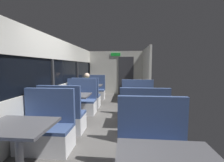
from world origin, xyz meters
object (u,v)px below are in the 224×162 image
at_px(bench_mid_window_facing_end, 63,118).
at_px(bench_far_window_facing_entry, 94,92).
at_px(bench_front_aisle_facing_entry, 153,157).
at_px(coffee_cup_primary, 146,97).
at_px(dining_table_rear_aisle, 140,101).
at_px(dining_table_mid_window, 73,98).
at_px(coffee_cup_secondary, 65,93).
at_px(bench_rear_aisle_facing_entry, 138,106).
at_px(dining_table_near_window, 18,132).
at_px(dining_table_far_window, 91,87).
at_px(seated_passenger, 87,92).
at_px(bench_mid_window_facing_entry, 81,103).
at_px(bench_rear_aisle_facing_end, 143,124).
at_px(bench_far_window_facing_end, 87,98).
at_px(bench_near_window_facing_entry, 46,132).

height_order(bench_mid_window_facing_end, bench_far_window_facing_entry, same).
height_order(bench_front_aisle_facing_entry, coffee_cup_primary, bench_front_aisle_facing_entry).
relative_size(bench_far_window_facing_entry, dining_table_rear_aisle, 1.22).
relative_size(dining_table_mid_window, coffee_cup_primary, 10.00).
xyz_separation_m(dining_table_mid_window, coffee_cup_secondary, (-0.19, -0.10, 0.15)).
bearing_deg(bench_mid_window_facing_end, bench_rear_aisle_facing_entry, 33.81).
height_order(dining_table_rear_aisle, coffee_cup_primary, coffee_cup_primary).
height_order(bench_rear_aisle_facing_entry, coffee_cup_secondary, bench_rear_aisle_facing_entry).
distance_m(dining_table_near_window, bench_front_aisle_facing_entry, 1.82).
bearing_deg(dining_table_mid_window, bench_front_aisle_facing_entry, -48.59).
distance_m(dining_table_far_window, seated_passenger, 0.64).
relative_size(bench_rear_aisle_facing_entry, seated_passenger, 0.87).
bearing_deg(bench_mid_window_facing_end, coffee_cup_secondary, 107.82).
height_order(bench_mid_window_facing_entry, coffee_cup_primary, bench_mid_window_facing_entry).
relative_size(bench_mid_window_facing_entry, bench_rear_aisle_facing_entry, 1.00).
height_order(bench_rear_aisle_facing_end, coffee_cup_primary, bench_rear_aisle_facing_end).
xyz_separation_m(dining_table_mid_window, bench_far_window_facing_end, (0.00, 1.43, -0.31)).
relative_size(dining_table_far_window, coffee_cup_secondary, 10.00).
bearing_deg(coffee_cup_primary, dining_table_rear_aisle, 136.08).
bearing_deg(bench_far_window_facing_entry, dining_table_near_window, -90.00).
relative_size(dining_table_rear_aisle, seated_passenger, 0.71).
xyz_separation_m(dining_table_mid_window, bench_far_window_facing_entry, (0.00, 2.83, -0.31)).
xyz_separation_m(bench_rear_aisle_facing_entry, coffee_cup_secondary, (-1.98, -0.60, 0.46)).
bearing_deg(bench_rear_aisle_facing_entry, bench_near_window_facing_entry, -132.86).
bearing_deg(dining_table_near_window, bench_mid_window_facing_entry, 90.00).
bearing_deg(coffee_cup_primary, bench_far_window_facing_entry, 121.31).
relative_size(bench_mid_window_facing_end, coffee_cup_secondary, 12.22).
bearing_deg(dining_table_far_window, dining_table_mid_window, -90.00).
bearing_deg(seated_passenger, bench_rear_aisle_facing_entry, -29.26).
height_order(dining_table_near_window, coffee_cup_secondary, coffee_cup_secondary).
xyz_separation_m(dining_table_near_window, bench_rear_aisle_facing_end, (1.79, 1.23, -0.31)).
distance_m(dining_table_far_window, bench_rear_aisle_facing_entry, 2.44).
bearing_deg(dining_table_near_window, dining_table_far_window, 90.00).
xyz_separation_m(dining_table_near_window, dining_table_mid_window, (0.00, 2.13, 0.00)).
relative_size(bench_far_window_facing_end, coffee_cup_secondary, 12.22).
bearing_deg(coffee_cup_primary, coffee_cup_secondary, 173.92).
distance_m(bench_mid_window_facing_end, dining_table_rear_aisle, 1.88).
height_order(bench_rear_aisle_facing_end, coffee_cup_secondary, bench_rear_aisle_facing_end).
bearing_deg(bench_mid_window_facing_entry, bench_mid_window_facing_end, -90.00).
bearing_deg(dining_table_far_window, bench_rear_aisle_facing_end, -59.42).
bearing_deg(bench_rear_aisle_facing_end, dining_table_mid_window, 153.32).
bearing_deg(dining_table_rear_aisle, bench_far_window_facing_entry, 120.58).
relative_size(dining_table_far_window, bench_far_window_facing_entry, 0.82).
distance_m(bench_far_window_facing_end, seated_passenger, 0.22).
relative_size(bench_near_window_facing_entry, seated_passenger, 0.87).
bearing_deg(seated_passenger, bench_far_window_facing_end, -90.00).
distance_m(dining_table_mid_window, bench_far_window_facing_end, 1.46).
bearing_deg(bench_mid_window_facing_entry, seated_passenger, 90.00).
relative_size(bench_far_window_facing_end, bench_far_window_facing_entry, 1.00).
distance_m(bench_mid_window_facing_end, bench_rear_aisle_facing_end, 1.80).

